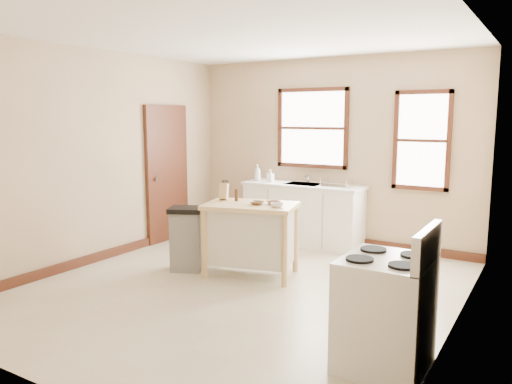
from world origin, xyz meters
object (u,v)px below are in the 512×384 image
dish_rack (337,183)px  knife_block (224,192)px  soap_bottle_b (271,176)px  soap_bottle_a (257,173)px  trash_bin (187,239)px  gas_stove (386,296)px  bowl_c (277,205)px  bowl_a (257,203)px  kitchen_island (251,240)px  pepper_grinder (236,195)px  bowl_b (273,203)px

dish_rack → knife_block: (-0.85, -1.65, 0.02)m
soap_bottle_b → soap_bottle_a: bearing=-175.3°
trash_bin → gas_stove: 3.10m
bowl_c → bowl_a: bearing=173.8°
soap_bottle_a → trash_bin: soap_bottle_a is taller
dish_rack → trash_bin: dish_rack is taller
soap_bottle_a → soap_bottle_b: bearing=-7.7°
dish_rack → bowl_a: dish_rack is taller
soap_bottle_b → kitchen_island: 1.90m
knife_block → pepper_grinder: size_ratio=1.33×
soap_bottle_a → bowl_c: bearing=-58.4°
soap_bottle_a → trash_bin: size_ratio=0.32×
dish_rack → bowl_c: bearing=-91.5°
bowl_a → trash_bin: size_ratio=0.20×
knife_block → bowl_c: bearing=-27.8°
dish_rack → knife_block: bearing=-117.8°
kitchen_island → pepper_grinder: size_ratio=7.24×
dish_rack → bowl_a: size_ratio=2.57×
bowl_b → bowl_a: bearing=-143.3°
pepper_grinder → bowl_b: pepper_grinder is taller
knife_block → bowl_b: bearing=-16.6°
soap_bottle_a → pepper_grinder: (0.67, -1.62, -0.09)m
soap_bottle_a → trash_bin: 2.04m
kitchen_island → knife_block: knife_block is taller
bowl_b → trash_bin: 1.22m
bowl_b → trash_bin: bearing=-161.6°
bowl_a → pepper_grinder: bearing=167.7°
bowl_a → bowl_c: bearing=-6.2°
soap_bottle_a → bowl_a: 1.98m
gas_stove → dish_rack: bearing=118.3°
soap_bottle_b → gas_stove: size_ratio=0.17×
bowl_b → pepper_grinder: bearing=-175.2°
pepper_grinder → soap_bottle_b: bearing=104.9°
dish_rack → trash_bin: (-1.21, -1.94, -0.57)m
bowl_c → pepper_grinder: bearing=170.5°
dish_rack → knife_block: knife_block is taller
dish_rack → soap_bottle_b: bearing=-179.2°
soap_bottle_a → gas_stove: (3.00, -3.06, -0.48)m
soap_bottle_a → bowl_a: size_ratio=1.60×
pepper_grinder → trash_bin: bearing=-150.7°
soap_bottle_b → bowl_a: soap_bottle_b is taller
kitchen_island → trash_bin: kitchen_island is taller
pepper_grinder → bowl_c: pepper_grinder is taller
soap_bottle_b → dish_rack: bearing=8.2°
bowl_a → bowl_c: size_ratio=1.07×
trash_bin → bowl_b: bearing=-7.1°
soap_bottle_a → knife_block: bearing=-78.9°
knife_block → trash_bin: size_ratio=0.25×
dish_rack → gas_stove: gas_stove is taller
bowl_c → gas_stove: size_ratio=0.13×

